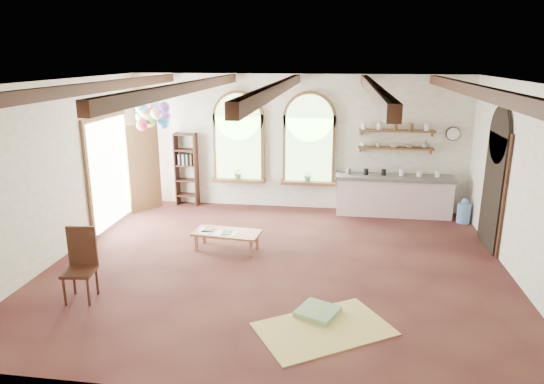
% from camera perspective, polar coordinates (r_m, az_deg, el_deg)
% --- Properties ---
extents(floor, '(8.00, 8.00, 0.00)m').
position_cam_1_polar(floor, '(8.75, 0.65, -8.59)').
color(floor, '#512A21').
rests_on(floor, ground).
extents(ceiling_beams, '(6.20, 6.80, 0.18)m').
position_cam_1_polar(ceiling_beams, '(7.98, 0.72, 12.12)').
color(ceiling_beams, '#361B11').
rests_on(ceiling_beams, ceiling).
extents(window_left, '(1.30, 0.28, 2.20)m').
position_cam_1_polar(window_left, '(11.75, -3.97, 6.07)').
color(window_left, brown).
rests_on(window_left, floor).
extents(window_right, '(1.30, 0.28, 2.20)m').
position_cam_1_polar(window_right, '(11.52, 4.38, 5.86)').
color(window_right, brown).
rests_on(window_right, floor).
extents(left_doorway, '(0.10, 1.90, 2.50)m').
position_cam_1_polar(left_doorway, '(11.17, -18.60, 2.24)').
color(left_doorway, brown).
rests_on(left_doorway, floor).
extents(right_doorway, '(0.10, 1.30, 2.40)m').
position_cam_1_polar(right_doorway, '(10.16, 24.53, 0.03)').
color(right_doorway, black).
rests_on(right_doorway, floor).
extents(kitchen_counter, '(2.68, 0.62, 0.94)m').
position_cam_1_polar(kitchen_counter, '(11.61, 14.08, -0.36)').
color(kitchen_counter, beige).
rests_on(kitchen_counter, floor).
extents(wall_shelf_lower, '(1.70, 0.24, 0.04)m').
position_cam_1_polar(wall_shelf_lower, '(11.54, 14.35, 5.02)').
color(wall_shelf_lower, brown).
rests_on(wall_shelf_lower, wall_back).
extents(wall_shelf_upper, '(1.70, 0.24, 0.04)m').
position_cam_1_polar(wall_shelf_upper, '(11.47, 14.49, 6.98)').
color(wall_shelf_upper, brown).
rests_on(wall_shelf_upper, wall_back).
extents(wall_clock, '(0.32, 0.04, 0.32)m').
position_cam_1_polar(wall_clock, '(11.75, 20.53, 6.43)').
color(wall_clock, black).
rests_on(wall_clock, wall_back).
extents(bookshelf, '(0.53, 0.32, 1.80)m').
position_cam_1_polar(bookshelf, '(12.13, -10.03, 2.64)').
color(bookshelf, '#361B11').
rests_on(bookshelf, floor).
extents(coffee_table, '(1.32, 0.71, 0.36)m').
position_cam_1_polar(coffee_table, '(9.34, -5.35, -4.92)').
color(coffee_table, tan).
rests_on(coffee_table, floor).
extents(side_chair, '(0.50, 0.50, 1.12)m').
position_cam_1_polar(side_chair, '(8.03, -21.55, -9.56)').
color(side_chair, '#361B11').
rests_on(side_chair, floor).
extents(floor_mat, '(2.07, 1.86, 0.02)m').
position_cam_1_polar(floor_mat, '(6.92, 6.12, -15.71)').
color(floor_mat, tan).
rests_on(floor_mat, floor).
extents(floor_cushion, '(0.70, 0.70, 0.09)m').
position_cam_1_polar(floor_cushion, '(7.22, 5.39, -13.88)').
color(floor_cushion, gray).
rests_on(floor_cushion, floor).
extents(water_jug_a, '(0.33, 0.33, 0.64)m').
position_cam_1_polar(water_jug_a, '(11.79, 18.37, -1.46)').
color(water_jug_a, '#5A89C1').
rests_on(water_jug_a, floor).
extents(water_jug_b, '(0.29, 0.29, 0.56)m').
position_cam_1_polar(water_jug_b, '(11.62, 21.64, -2.21)').
color(water_jug_b, '#5A89C1').
rests_on(water_jug_b, floor).
extents(balloon_cluster, '(0.90, 0.93, 1.16)m').
position_cam_1_polar(balloon_cluster, '(11.05, -13.74, 8.73)').
color(balloon_cluster, silver).
rests_on(balloon_cluster, floor).
extents(table_book, '(0.20, 0.27, 0.02)m').
position_cam_1_polar(table_book, '(9.49, -7.92, -4.32)').
color(table_book, olive).
rests_on(table_book, coffee_table).
extents(tablet, '(0.19, 0.27, 0.01)m').
position_cam_1_polar(tablet, '(9.27, -5.33, -4.77)').
color(tablet, black).
rests_on(tablet, coffee_table).
extents(potted_plant_left, '(0.27, 0.23, 0.30)m').
position_cam_1_polar(potted_plant_left, '(11.81, -4.00, 2.24)').
color(potted_plant_left, '#598C4C').
rests_on(potted_plant_left, window_left).
extents(potted_plant_right, '(0.27, 0.23, 0.30)m').
position_cam_1_polar(potted_plant_right, '(11.58, 4.26, 1.96)').
color(potted_plant_right, '#598C4C').
rests_on(potted_plant_right, window_right).
extents(shelf_cup_a, '(0.12, 0.10, 0.10)m').
position_cam_1_polar(shelf_cup_a, '(11.47, 10.63, 5.52)').
color(shelf_cup_a, white).
rests_on(shelf_cup_a, wall_shelf_lower).
extents(shelf_cup_b, '(0.10, 0.10, 0.09)m').
position_cam_1_polar(shelf_cup_b, '(11.49, 12.38, 5.44)').
color(shelf_cup_b, beige).
rests_on(shelf_cup_b, wall_shelf_lower).
extents(shelf_bowl_a, '(0.22, 0.22, 0.05)m').
position_cam_1_polar(shelf_bowl_a, '(11.52, 14.12, 5.26)').
color(shelf_bowl_a, beige).
rests_on(shelf_bowl_a, wall_shelf_lower).
extents(shelf_bowl_b, '(0.20, 0.20, 0.06)m').
position_cam_1_polar(shelf_bowl_b, '(11.57, 15.85, 5.19)').
color(shelf_bowl_b, '#8C664C').
rests_on(shelf_bowl_b, wall_shelf_lower).
extents(shelf_vase, '(0.18, 0.18, 0.19)m').
position_cam_1_polar(shelf_vase, '(11.61, 17.59, 5.41)').
color(shelf_vase, slate).
rests_on(shelf_vase, wall_shelf_lower).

